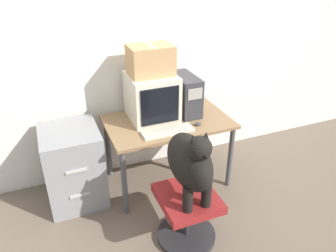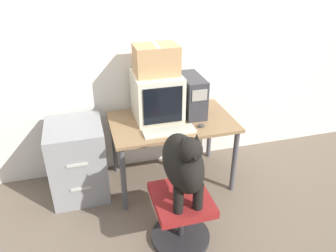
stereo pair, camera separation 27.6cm
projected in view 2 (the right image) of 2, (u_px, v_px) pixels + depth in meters
The scene contains 11 objects.
ground_plane at pixel (182, 202), 3.17m from camera, with size 12.00×12.00×0.00m, color #6B5B4C.
wall_back at pixel (160, 48), 3.23m from camera, with size 8.00×0.05×2.60m.
desk at pixel (172, 128), 3.19m from camera, with size 1.18×0.73×0.70m.
crt_monitor at pixel (157, 96), 3.11m from camera, with size 0.44×0.47×0.44m.
pc_tower at pixel (192, 95), 3.20m from camera, with size 0.19×0.43×0.38m.
keyboard at pixel (169, 131), 2.93m from camera, with size 0.47×0.15×0.03m.
computer_mouse at pixel (201, 126), 3.02m from camera, with size 0.07×0.04×0.03m.
office_chair at pixel (181, 215), 2.65m from camera, with size 0.49×0.49×0.45m.
dog at pixel (183, 163), 2.38m from camera, with size 0.28×0.54×0.63m.
filing_cabinet at pixel (78, 160), 3.14m from camera, with size 0.51×0.56×0.74m.
cardboard_box at pixel (156, 60), 2.95m from camera, with size 0.39×0.28×0.27m.
Camera 2 is at (-0.79, -2.32, 2.14)m, focal length 35.00 mm.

